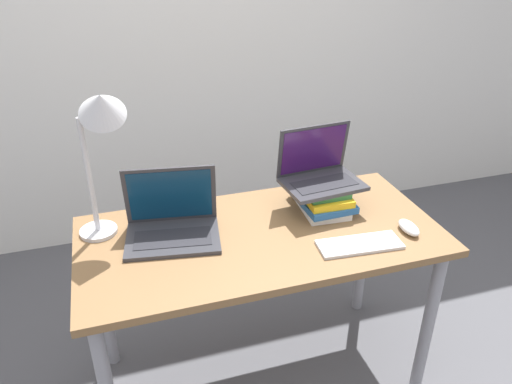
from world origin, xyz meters
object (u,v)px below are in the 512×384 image
(laptop_left, at_px, (172,223))
(book_stack, at_px, (321,196))
(laptop_on_books, at_px, (319,172))
(wireless_keyboard, at_px, (360,244))
(desk_lamp, at_px, (100,123))
(mouse, at_px, (409,228))

(laptop_left, xyz_separation_m, book_stack, (0.62, 0.03, 0.00))
(book_stack, bearing_deg, laptop_on_books, 106.59)
(laptop_on_books, xyz_separation_m, wireless_keyboard, (0.03, -0.32, -0.15))
(book_stack, bearing_deg, desk_lamp, 177.21)
(laptop_left, bearing_deg, mouse, -15.91)
(laptop_on_books, height_order, desk_lamp, desk_lamp)
(wireless_keyboard, bearing_deg, laptop_left, 156.63)
(book_stack, bearing_deg, laptop_left, -177.66)
(laptop_left, xyz_separation_m, desk_lamp, (-0.20, 0.06, 0.40))
(desk_lamp, bearing_deg, laptop_left, -17.96)
(laptop_left, height_order, book_stack, laptop_left)
(laptop_left, bearing_deg, desk_lamp, 162.04)
(laptop_left, relative_size, book_stack, 1.29)
(laptop_on_books, bearing_deg, wireless_keyboard, -85.11)
(mouse, bearing_deg, wireless_keyboard, -172.21)
(laptop_on_books, distance_m, wireless_keyboard, 0.35)
(book_stack, relative_size, laptop_on_books, 0.89)
(mouse, distance_m, desk_lamp, 1.19)
(laptop_left, height_order, mouse, laptop_left)
(desk_lamp, bearing_deg, book_stack, -2.79)
(laptop_on_books, bearing_deg, mouse, -49.27)
(book_stack, bearing_deg, wireless_keyboard, -85.91)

